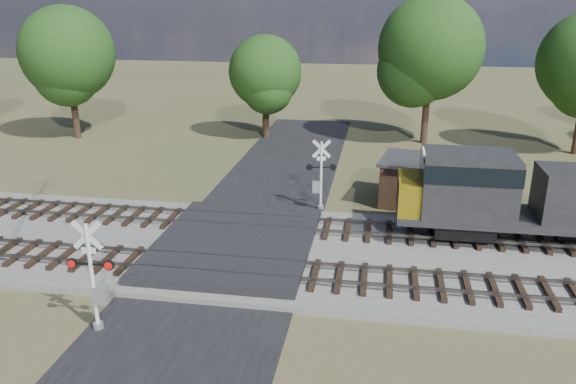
# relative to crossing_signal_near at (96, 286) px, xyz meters

# --- Properties ---
(ground) EXTENTS (160.00, 160.00, 0.00)m
(ground) POSITION_rel_crossing_signal_near_xyz_m (2.99, 6.62, -1.72)
(ground) COLOR #464F2A
(ground) RESTS_ON ground
(ballast_bed) EXTENTS (140.00, 10.00, 0.30)m
(ballast_bed) POSITION_rel_crossing_signal_near_xyz_m (12.99, 7.12, -1.57)
(ballast_bed) COLOR gray
(ballast_bed) RESTS_ON ground
(road) EXTENTS (7.00, 60.00, 0.08)m
(road) POSITION_rel_crossing_signal_near_xyz_m (2.99, 6.62, -1.68)
(road) COLOR black
(road) RESTS_ON ground
(crossing_panel) EXTENTS (7.00, 9.00, 0.62)m
(crossing_panel) POSITION_rel_crossing_signal_near_xyz_m (2.99, 7.12, -1.41)
(crossing_panel) COLOR #262628
(crossing_panel) RESTS_ON ground
(track_near) EXTENTS (140.00, 2.60, 0.33)m
(track_near) POSITION_rel_crossing_signal_near_xyz_m (6.11, 4.62, -1.31)
(track_near) COLOR black
(track_near) RESTS_ON ballast_bed
(track_far) EXTENTS (140.00, 2.60, 0.33)m
(track_far) POSITION_rel_crossing_signal_near_xyz_m (6.11, 9.62, -1.31)
(track_far) COLOR black
(track_far) RESTS_ON ballast_bed
(crossing_signal_near) EXTENTS (1.67, 0.36, 4.14)m
(crossing_signal_near) POSITION_rel_crossing_signal_near_xyz_m (0.00, 0.00, 0.00)
(crossing_signal_near) COLOR silver
(crossing_signal_near) RESTS_ON ground
(crossing_signal_far) EXTENTS (1.61, 0.38, 4.00)m
(crossing_signal_far) POSITION_rel_crossing_signal_near_xyz_m (6.20, 13.00, -0.06)
(crossing_signal_far) COLOR silver
(crossing_signal_far) RESTS_ON ground
(equipment_shed) EXTENTS (4.46, 4.46, 2.61)m
(equipment_shed) POSITION_rel_crossing_signal_near_xyz_m (11.40, 15.09, -0.40)
(equipment_shed) COLOR #4F3121
(equipment_shed) RESTS_ON ground
(treeline) EXTENTS (84.03, 10.69, 11.48)m
(treeline) POSITION_rel_crossing_signal_near_xyz_m (15.27, 28.52, 5.11)
(treeline) COLOR black
(treeline) RESTS_ON ground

